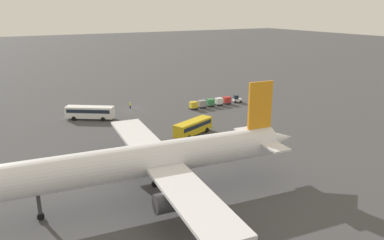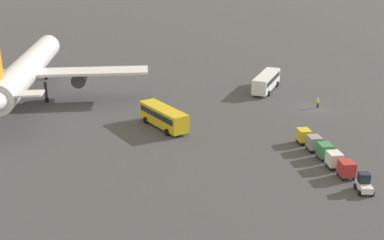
{
  "view_description": "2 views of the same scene",
  "coord_description": "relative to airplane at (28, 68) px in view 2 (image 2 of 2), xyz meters",
  "views": [
    {
      "loc": [
        33.11,
        92.09,
        25.99
      ],
      "look_at": [
        -2.49,
        28.14,
        3.91
      ],
      "focal_mm": 35.0,
      "sensor_mm": 36.0,
      "label": 1
    },
    {
      "loc": [
        -71.31,
        36.1,
        25.39
      ],
      "look_at": [
        -7.4,
        22.8,
        2.19
      ],
      "focal_mm": 45.0,
      "sensor_mm": 36.0,
      "label": 2
    }
  ],
  "objects": [
    {
      "name": "cargo_cart_green",
      "position": [
        -34.32,
        -39.49,
        -4.6
      ],
      "size": [
        2.1,
        1.81,
        2.06
      ],
      "rotation": [
        0.0,
        0.0,
        -0.07
      ],
      "color": "#38383D",
      "rests_on": "ground"
    },
    {
      "name": "baggage_tug",
      "position": [
        -43.35,
        -39.72,
        -4.85
      ],
      "size": [
        2.63,
        2.09,
        2.1
      ],
      "rotation": [
        0.0,
        0.0,
        -0.23
      ],
      "color": "white",
      "rests_on": "ground"
    },
    {
      "name": "ground_plane",
      "position": [
        -14.87,
        -47.45,
        -5.79
      ],
      "size": [
        600.0,
        600.0,
        0.0
      ],
      "primitive_type": "plane",
      "color": "#424244"
    },
    {
      "name": "shuttle_bus_near",
      "position": [
        -2.46,
        -43.2,
        -3.89
      ],
      "size": [
        11.05,
        8.65,
        3.18
      ],
      "rotation": [
        0.0,
        0.0,
        -0.59
      ],
      "color": "white",
      "rests_on": "ground"
    },
    {
      "name": "cargo_cart_white",
      "position": [
        -37.06,
        -39.36,
        -4.6
      ],
      "size": [
        2.1,
        1.81,
        2.06
      ],
      "rotation": [
        0.0,
        0.0,
        -0.07
      ],
      "color": "#38383D",
      "rests_on": "ground"
    },
    {
      "name": "worker_person",
      "position": [
        -14.41,
        -48.11,
        -4.92
      ],
      "size": [
        0.38,
        0.38,
        1.74
      ],
      "color": "#1E1E2D",
      "rests_on": "ground"
    },
    {
      "name": "cargo_cart_red",
      "position": [
        -39.8,
        -39.5,
        -4.6
      ],
      "size": [
        2.1,
        1.81,
        2.06
      ],
      "rotation": [
        0.0,
        0.0,
        -0.07
      ],
      "color": "#38383D",
      "rests_on": "ground"
    },
    {
      "name": "cargo_cart_yellow",
      "position": [
        -28.84,
        -39.04,
        -4.6
      ],
      "size": [
        2.1,
        1.81,
        2.06
      ],
      "rotation": [
        0.0,
        0.0,
        -0.07
      ],
      "color": "#38383D",
      "rests_on": "ground"
    },
    {
      "name": "shuttle_bus_far",
      "position": [
        -18.6,
        -21.03,
        -3.93
      ],
      "size": [
        10.36,
        6.32,
        3.1
      ],
      "rotation": [
        0.0,
        0.0,
        0.4
      ],
      "color": "gold",
      "rests_on": "ground"
    },
    {
      "name": "cargo_cart_grey",
      "position": [
        -31.58,
        -39.3,
        -4.6
      ],
      "size": [
        2.1,
        1.81,
        2.06
      ],
      "rotation": [
        0.0,
        0.0,
        -0.07
      ],
      "color": "#38383D",
      "rests_on": "ground"
    },
    {
      "name": "airplane",
      "position": [
        0.0,
        0.0,
        0.0
      ],
      "size": [
        48.46,
        41.97,
        15.42
      ],
      "rotation": [
        0.0,
        0.0,
        -0.1
      ],
      "color": "silver",
      "rests_on": "ground"
    }
  ]
}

